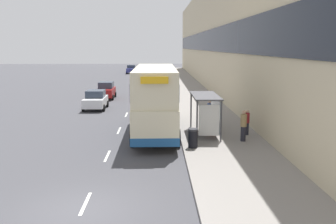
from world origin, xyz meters
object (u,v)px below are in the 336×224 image
at_px(car_0, 106,90).
at_px(litter_bin, 193,138).
at_px(car_1, 156,71).
at_px(pedestrian_2, 247,122).
at_px(double_decker_bus_near, 155,99).
at_px(pedestrian_at_shelter, 210,111).
at_px(bus_shelter, 208,108).
at_px(car_2, 131,69).
at_px(car_3, 96,100).
at_px(pedestrian_1, 243,125).

height_order(car_0, litter_bin, car_0).
height_order(car_1, pedestrian_2, car_1).
distance_m(double_decker_bus_near, car_0, 17.71).
bearing_deg(car_1, pedestrian_at_shelter, -84.90).
relative_size(car_1, pedestrian_2, 2.47).
height_order(double_decker_bus_near, pedestrian_2, double_decker_bus_near).
xyz_separation_m(bus_shelter, car_1, (-3.45, 49.14, -1.00)).
xyz_separation_m(car_2, pedestrian_2, (11.13, -56.00, 0.09)).
xyz_separation_m(car_0, car_3, (-0.01, -6.94, -0.04)).
bearing_deg(pedestrian_1, car_0, 118.72).
relative_size(double_decker_bus_near, car_3, 2.68).
height_order(car_0, pedestrian_1, pedestrian_1).
height_order(double_decker_bus_near, pedestrian_1, double_decker_bus_near).
relative_size(double_decker_bus_near, litter_bin, 9.77).
height_order(car_2, pedestrian_1, pedestrian_1).
xyz_separation_m(bus_shelter, car_3, (-8.78, 10.84, -1.03)).
height_order(car_0, car_3, car_0).
relative_size(car_2, litter_bin, 3.65).
height_order(bus_shelter, litter_bin, bus_shelter).
bearing_deg(bus_shelter, litter_bin, -112.62).
bearing_deg(car_2, litter_bin, 97.24).
height_order(pedestrian_at_shelter, pedestrian_2, pedestrian_at_shelter).
distance_m(car_1, pedestrian_2, 49.54).
distance_m(pedestrian_at_shelter, pedestrian_1, 5.52).
xyz_separation_m(bus_shelter, pedestrian_2, (2.42, -0.05, -0.91)).
bearing_deg(litter_bin, pedestrian_1, 23.37).
xyz_separation_m(bus_shelter, litter_bin, (-1.22, -2.93, -1.21)).
height_order(bus_shelter, pedestrian_at_shelter, bus_shelter).
relative_size(car_2, car_3, 1.00).
xyz_separation_m(car_1, car_3, (-5.33, -38.29, -0.04)).
xyz_separation_m(car_3, litter_bin, (7.56, -13.78, -0.17)).
relative_size(bus_shelter, car_1, 1.06).
xyz_separation_m(pedestrian_1, litter_bin, (-3.07, -1.33, -0.41)).
bearing_deg(litter_bin, car_3, 118.74).
relative_size(car_0, pedestrian_2, 2.47).
xyz_separation_m(double_decker_bus_near, car_3, (-5.48, 9.84, -1.44)).
bearing_deg(bus_shelter, car_1, 94.02).
distance_m(car_3, pedestrian_1, 16.37).
height_order(pedestrian_1, pedestrian_2, pedestrian_1).
bearing_deg(double_decker_bus_near, car_1, 90.18).
relative_size(car_3, pedestrian_2, 2.38).
height_order(car_2, pedestrian_2, car_2).
xyz_separation_m(car_2, litter_bin, (7.48, -58.89, -0.20)).
xyz_separation_m(car_0, pedestrian_1, (10.62, -19.39, 0.19)).
height_order(car_1, litter_bin, car_1).
relative_size(car_3, pedestrian_1, 2.09).
xyz_separation_m(car_3, pedestrian_at_shelter, (9.38, -7.07, 0.13)).
distance_m(car_3, litter_bin, 15.71).
distance_m(pedestrian_1, pedestrian_2, 1.66).
xyz_separation_m(bus_shelter, double_decker_bus_near, (-3.30, 1.00, 0.41)).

